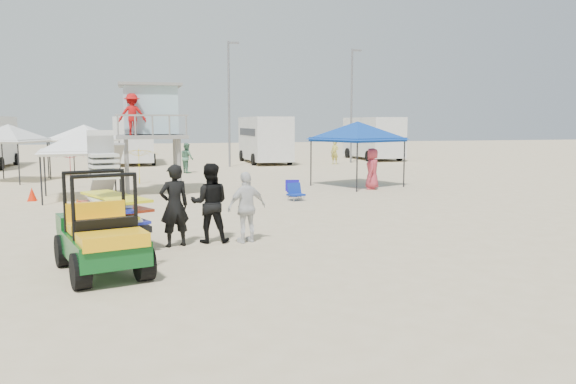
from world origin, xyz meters
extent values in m
plane|color=beige|center=(0.00, 0.00, 0.00)|extent=(140.00, 140.00, 0.00)
cube|color=#0B4A19|center=(-3.49, 1.86, 0.55)|extent=(1.87, 2.76, 0.44)
cube|color=#FFB20D|center=(-3.49, 1.86, 0.83)|extent=(1.29, 0.98, 0.24)
cylinder|color=black|center=(-4.04, 0.96, 0.32)|extent=(0.44, 0.70, 0.64)
cube|color=black|center=(-3.49, 4.16, 0.52)|extent=(1.96, 2.43, 0.13)
cylinder|color=black|center=(-4.10, 4.16, 0.28)|extent=(0.36, 0.60, 0.56)
imported|color=black|center=(-1.99, 3.86, 0.96)|extent=(0.80, 0.63, 1.92)
imported|color=black|center=(-1.14, 4.11, 0.95)|extent=(1.04, 0.87, 1.91)
imported|color=silver|center=(-0.29, 3.86, 0.85)|extent=(1.08, 0.70, 1.70)
cylinder|color=gray|center=(-3.20, 12.98, 1.12)|extent=(0.16, 0.16, 2.24)
cube|color=gray|center=(-2.22, 13.96, 2.31)|extent=(2.73, 2.73, 0.14)
cube|color=#9CBDC9|center=(-2.22, 14.23, 3.36)|extent=(2.09, 1.82, 1.88)
imported|color=#B20F0F|center=(-2.93, 13.07, 3.17)|extent=(1.02, 0.58, 1.57)
cylinder|color=black|center=(5.29, 12.88, 1.08)|extent=(0.06, 0.06, 2.17)
pyramid|color=#0E3B9C|center=(6.76, 14.35, 2.92)|extent=(4.07, 4.07, 0.80)
cube|color=#0E3B9C|center=(6.76, 14.35, 2.12)|extent=(4.07, 4.07, 0.18)
cylinder|color=black|center=(-6.17, 11.83, 0.91)|extent=(0.06, 0.06, 1.83)
pyramid|color=white|center=(-4.85, 13.14, 2.58)|extent=(3.06, 3.06, 0.80)
cube|color=white|center=(-4.85, 13.14, 1.78)|extent=(3.06, 3.06, 0.18)
pyramid|color=silver|center=(-8.77, 20.59, 2.79)|extent=(3.60, 3.60, 0.80)
cube|color=silver|center=(-8.77, 20.59, 1.99)|extent=(3.60, 3.60, 0.18)
cylinder|color=black|center=(-6.87, 21.54, 1.00)|extent=(0.06, 0.06, 2.00)
pyramid|color=white|center=(-5.51, 22.90, 2.75)|extent=(3.73, 3.73, 0.80)
cube|color=white|center=(-5.51, 22.90, 1.95)|extent=(3.73, 3.73, 0.18)
imported|color=red|center=(-5.62, 16.57, 0.87)|extent=(2.46, 2.48, 1.73)
imported|color=yellow|center=(-2.70, 17.95, 0.84)|extent=(2.57, 2.58, 1.68)
cone|color=#EF5F07|center=(-4.64, 9.27, 0.25)|extent=(0.34, 0.34, 0.50)
cone|color=red|center=(-6.57, 12.98, 0.25)|extent=(0.34, 0.34, 0.50)
cube|color=#0E2A99|center=(2.83, 10.54, 0.22)|extent=(0.66, 0.64, 0.06)
cube|color=#0E2A99|center=(2.83, 10.78, 0.42)|extent=(0.57, 0.32, 0.44)
cylinder|color=#B2B2B7|center=(2.61, 10.34, 0.10)|extent=(0.03, 0.03, 0.20)
cube|color=#140E9A|center=(3.04, 11.61, 0.22)|extent=(0.66, 0.63, 0.06)
cube|color=#140E9A|center=(3.04, 11.85, 0.42)|extent=(0.57, 0.31, 0.44)
cylinder|color=#B2B2B7|center=(2.82, 11.41, 0.10)|extent=(0.03, 0.03, 0.20)
cube|color=silver|center=(-3.00, 31.50, 1.75)|extent=(2.50, 6.50, 3.00)
cube|color=black|center=(-3.00, 31.50, 2.20)|extent=(2.54, 5.20, 0.50)
cylinder|color=black|center=(-4.25, 29.42, 0.40)|extent=(0.25, 0.80, 0.80)
cube|color=silver|center=(6.00, 30.00, 1.75)|extent=(2.50, 7.00, 3.00)
cube|color=black|center=(6.00, 30.00, 2.20)|extent=(2.54, 5.60, 0.50)
cylinder|color=black|center=(4.75, 27.76, 0.40)|extent=(0.25, 0.80, 0.80)
cube|color=silver|center=(15.00, 31.50, 1.75)|extent=(2.50, 6.60, 3.00)
cube|color=black|center=(15.00, 31.50, 2.20)|extent=(2.54, 5.28, 0.50)
cylinder|color=black|center=(13.75, 29.39, 0.40)|extent=(0.25, 0.80, 0.80)
cylinder|color=slate|center=(3.00, 27.00, 4.00)|extent=(0.14, 0.14, 8.00)
cylinder|color=slate|center=(12.00, 28.50, 4.00)|extent=(0.14, 0.14, 8.00)
imported|color=gold|center=(10.36, 27.35, 0.82)|extent=(0.67, 0.72, 1.64)
imported|color=#4F8465|center=(-0.06, 23.14, 0.86)|extent=(0.91, 1.01, 1.72)
imported|color=#B93441|center=(6.98, 13.14, 0.88)|extent=(0.87, 1.02, 1.77)
camera|label=1|loc=(-2.76, -9.18, 2.87)|focal=35.00mm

